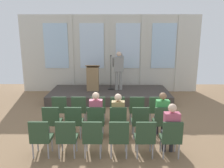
{
  "coord_description": "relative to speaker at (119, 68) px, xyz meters",
  "views": [
    {
      "loc": [
        0.18,
        -5.97,
        2.93
      ],
      "look_at": [
        0.12,
        2.29,
        1.0
      ],
      "focal_mm": 35.87,
      "sensor_mm": 36.0,
      "label": 1
    }
  ],
  "objects": [
    {
      "name": "chair_r0_c5",
      "position": [
        1.13,
        -2.94,
        -0.85
      ],
      "size": [
        0.46,
        0.44,
        0.94
      ],
      "color": "#99999E",
      "rests_on": "ground"
    },
    {
      "name": "chair_r1_c0",
      "position": [
        -1.95,
        -3.94,
        -0.85
      ],
      "size": [
        0.46,
        0.44,
        0.94
      ],
      "color": "#99999E",
      "rests_on": "ground"
    },
    {
      "name": "chair_r1_c5",
      "position": [
        1.13,
        -3.94,
        -0.85
      ],
      "size": [
        0.46,
        0.44,
        0.94
      ],
      "color": "#99999E",
      "rests_on": "ground"
    },
    {
      "name": "chair_r0_c1",
      "position": [
        -1.33,
        -2.94,
        -0.85
      ],
      "size": [
        0.46,
        0.44,
        0.94
      ],
      "color": "#99999E",
      "rests_on": "ground"
    },
    {
      "name": "chair_r0_c2",
      "position": [
        -0.72,
        -2.94,
        -0.85
      ],
      "size": [
        0.46,
        0.44,
        0.94
      ],
      "color": "#99999E",
      "rests_on": "ground"
    },
    {
      "name": "chair_r2_c3",
      "position": [
        -0.1,
        -4.93,
        -0.85
      ],
      "size": [
        0.46,
        0.44,
        0.94
      ],
      "color": "#99999E",
      "rests_on": "ground"
    },
    {
      "name": "chair_r0_c3",
      "position": [
        -0.1,
        -2.94,
        -0.85
      ],
      "size": [
        0.46,
        0.44,
        0.94
      ],
      "color": "#99999E",
      "rests_on": "ground"
    },
    {
      "name": "chair_r2_c4",
      "position": [
        0.51,
        -4.93,
        -0.85
      ],
      "size": [
        0.46,
        0.44,
        0.94
      ],
      "color": "#99999E",
      "rests_on": "ground"
    },
    {
      "name": "audience_r1_c3",
      "position": [
        -0.1,
        -3.85,
        -0.67
      ],
      "size": [
        0.36,
        0.39,
        1.28
      ],
      "color": "#2D2D33",
      "rests_on": "ground"
    },
    {
      "name": "ground_plane",
      "position": [
        -0.41,
        -3.81,
        -1.39
      ],
      "size": [
        13.08,
        13.08,
        0.0
      ],
      "primitive_type": "plane",
      "color": "#846647"
    },
    {
      "name": "chair_r0_c0",
      "position": [
        -1.95,
        -2.94,
        -0.85
      ],
      "size": [
        0.46,
        0.44,
        0.94
      ],
      "color": "#99999E",
      "rests_on": "ground"
    },
    {
      "name": "chair_r1_c3",
      "position": [
        -0.1,
        -3.94,
        -0.85
      ],
      "size": [
        0.46,
        0.44,
        0.94
      ],
      "color": "#99999E",
      "rests_on": "ground"
    },
    {
      "name": "audience_r1_c5",
      "position": [
        1.13,
        -3.85,
        -0.65
      ],
      "size": [
        0.36,
        0.39,
        1.32
      ],
      "color": "#2D2D33",
      "rests_on": "ground"
    },
    {
      "name": "chair_r2_c1",
      "position": [
        -1.33,
        -4.93,
        -0.85
      ],
      "size": [
        0.46,
        0.44,
        0.94
      ],
      "color": "#99999E",
      "rests_on": "ground"
    },
    {
      "name": "rear_partition",
      "position": [
        -0.36,
        1.21,
        0.52
      ],
      "size": [
        8.69,
        0.14,
        3.74
      ],
      "color": "beige",
      "rests_on": "ground"
    },
    {
      "name": "chair_r1_c4",
      "position": [
        0.51,
        -3.94,
        -0.85
      ],
      "size": [
        0.46,
        0.44,
        0.94
      ],
      "color": "#99999E",
      "rests_on": "ground"
    },
    {
      "name": "chair_r1_c2",
      "position": [
        -0.72,
        -3.94,
        -0.85
      ],
      "size": [
        0.46,
        0.44,
        0.94
      ],
      "color": "#99999E",
      "rests_on": "ground"
    },
    {
      "name": "chair_r0_c4",
      "position": [
        0.51,
        -2.94,
        -0.85
      ],
      "size": [
        0.46,
        0.44,
        0.94
      ],
      "color": "#99999E",
      "rests_on": "ground"
    },
    {
      "name": "speaker",
      "position": [
        0.0,
        0.0,
        0.0
      ],
      "size": [
        0.51,
        0.69,
        1.72
      ],
      "color": "gray",
      "rests_on": "stage_platform"
    },
    {
      "name": "stage_platform",
      "position": [
        -0.41,
        -0.19,
        -1.19
      ],
      "size": [
        5.19,
        2.21,
        0.39
      ],
      "primitive_type": "cube",
      "color": "#3F3833",
      "rests_on": "ground"
    },
    {
      "name": "chair_r1_c1",
      "position": [
        -1.33,
        -3.94,
        -0.85
      ],
      "size": [
        0.46,
        0.44,
        0.94
      ],
      "color": "#99999E",
      "rests_on": "ground"
    },
    {
      "name": "mic_stand",
      "position": [
        -0.35,
        0.08,
        -0.66
      ],
      "size": [
        0.28,
        0.28,
        1.55
      ],
      "color": "black",
      "rests_on": "stage_platform"
    },
    {
      "name": "chair_r2_c5",
      "position": [
        1.13,
        -4.93,
        -0.85
      ],
      "size": [
        0.46,
        0.44,
        0.94
      ],
      "color": "#99999E",
      "rests_on": "ground"
    },
    {
      "name": "chair_r2_c2",
      "position": [
        -0.72,
        -4.93,
        -0.85
      ],
      "size": [
        0.46,
        0.44,
        0.94
      ],
      "color": "#99999E",
      "rests_on": "ground"
    },
    {
      "name": "audience_r1_c2",
      "position": [
        -0.72,
        -3.85,
        -0.65
      ],
      "size": [
        0.36,
        0.39,
        1.32
      ],
      "color": "#2D2D33",
      "rests_on": "ground"
    },
    {
      "name": "chair_r2_c0",
      "position": [
        -1.95,
        -4.93,
        -0.85
      ],
      "size": [
        0.46,
        0.44,
        0.94
      ],
      "color": "#99999E",
      "rests_on": "ground"
    },
    {
      "name": "lectern",
      "position": [
        -1.15,
        -0.08,
        -0.45
      ],
      "size": [
        0.6,
        0.48,
        1.16
      ],
      "color": "#93724C",
      "rests_on": "stage_platform"
    },
    {
      "name": "audience_r2_c5",
      "position": [
        1.13,
        -4.85,
        -0.65
      ],
      "size": [
        0.36,
        0.39,
        1.32
      ],
      "color": "#2D2D33",
      "rests_on": "ground"
    }
  ]
}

